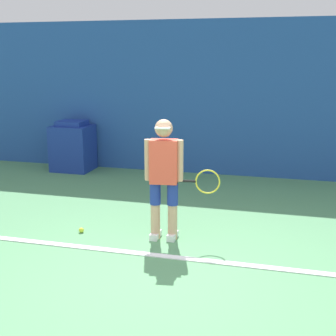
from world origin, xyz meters
TOP-DOWN VIEW (x-y plane):
  - ground_plane at (0.00, 0.00)m, footprint 24.00×24.00m
  - back_wall at (0.00, 4.70)m, footprint 24.00×0.10m
  - court_baseline at (0.00, 0.59)m, footprint 21.60×0.10m
  - tennis_player at (-0.24, 1.13)m, footprint 0.93×0.31m
  - tennis_ball at (-1.37, 1.05)m, footprint 0.07×0.07m
  - covered_chair at (-3.05, 4.26)m, footprint 0.77×0.68m

SIDE VIEW (x-z plane):
  - ground_plane at x=0.00m, z-range 0.00..0.00m
  - court_baseline at x=0.00m, z-range 0.00..0.01m
  - tennis_ball at x=-1.37m, z-range 0.00..0.07m
  - covered_chair at x=-3.05m, z-range -0.02..0.99m
  - tennis_player at x=-0.24m, z-range 0.08..1.61m
  - back_wall at x=0.00m, z-range 0.00..2.96m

